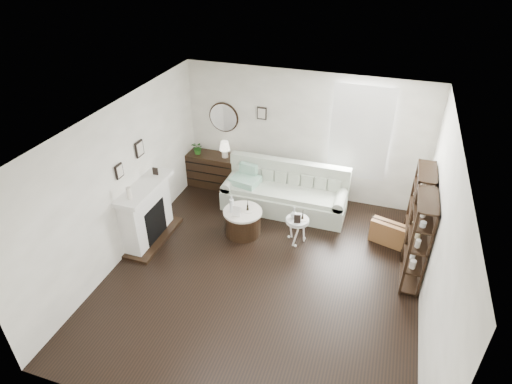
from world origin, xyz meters
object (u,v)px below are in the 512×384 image
(sofa, at_px, (285,194))
(drum_table, at_px, (243,222))
(pedestal_table, at_px, (297,221))
(dresser, at_px, (212,170))

(sofa, height_order, drum_table, sofa)
(pedestal_table, bearing_deg, drum_table, -176.68)
(dresser, distance_m, pedestal_table, 2.70)
(dresser, xyz_separation_m, pedestal_table, (2.29, -1.42, 0.09))
(sofa, relative_size, pedestal_table, 4.86)
(sofa, height_order, pedestal_table, sofa)
(sofa, xyz_separation_m, dresser, (-1.79, 0.39, 0.06))
(dresser, relative_size, drum_table, 1.55)
(dresser, xyz_separation_m, drum_table, (1.26, -1.48, -0.12))
(dresser, height_order, pedestal_table, dresser)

